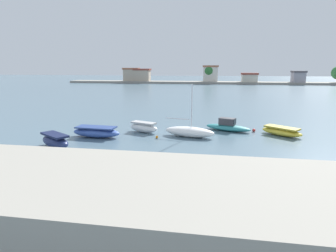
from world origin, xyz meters
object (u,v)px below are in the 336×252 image
Objects in this scene: mooring_buoy_0 at (157,137)px; mooring_buoy_1 at (254,130)px; moored_boat_4 at (228,126)px; moored_boat_5 at (282,131)px; moored_boat_0 at (55,141)px; moored_boat_1 at (96,132)px; moored_boat_2 at (144,127)px; moored_boat_3 at (189,132)px.

mooring_buoy_1 is (10.05, 4.63, 0.04)m from mooring_buoy_0.
moored_boat_4 reaches higher than mooring_buoy_0.
moored_boat_5 is at bearing 14.79° from mooring_buoy_0.
moored_boat_5 reaches higher than mooring_buoy_0.
moored_boat_0 is at bearing -127.71° from moored_boat_4.
moored_boat_2 reaches higher than moored_boat_1.
moored_boat_0 is 22.50m from moored_boat_5.
moored_boat_0 is at bearing -110.37° from moored_boat_2.
moored_boat_0 is 0.75× the size of moored_boat_4.
moored_boat_1 is 9.59m from moored_boat_3.
mooring_buoy_1 is (6.87, 3.39, -0.36)m from moored_boat_3.
moored_boat_1 is 14.43m from moored_boat_4.
moored_boat_3 is at bearing 8.36° from moored_boat_2.
mooring_buoy_1 is (2.84, -0.08, -0.31)m from moored_boat_4.
moored_boat_2 is at bearing -137.92° from moored_boat_5.
moored_boat_4 is 15.19× the size of mooring_buoy_1.
moored_boat_4 is at bearing 64.43° from moored_boat_0.
moored_boat_2 is (6.34, 7.12, -0.05)m from moored_boat_0.
mooring_buoy_0 is (-7.21, -4.72, -0.35)m from moored_boat_4.
moored_boat_4 is (13.47, 5.17, -0.04)m from moored_boat_1.
moored_boat_1 is 0.94× the size of moored_boat_3.
moored_boat_3 is 3.43m from mooring_buoy_0.
moored_boat_3 is 7.67m from mooring_buoy_1.
mooring_buoy_0 is at bearing -125.73° from moored_boat_4.
moored_boat_1 is 1.40× the size of moored_boat_2.
moored_boat_5 is (21.01, 8.05, -0.16)m from moored_boat_0.
moored_boat_5 is (9.51, 2.11, -0.09)m from moored_boat_3.
moored_boat_0 reaches higher than moored_boat_2.
moored_boat_0 is 1.09× the size of moored_boat_2.
moored_boat_4 is 1.24× the size of moored_boat_5.
moored_boat_1 is 0.96× the size of moored_boat_4.
moored_boat_4 is at bearing 35.33° from moored_boat_2.
moored_boat_5 is 13.13m from mooring_buoy_0.
moored_boat_1 is at bearing 97.40° from moored_boat_0.
mooring_buoy_1 is at bearing -167.39° from moored_boat_5.
moored_boat_4 is 2.86m from mooring_buoy_1.
moored_boat_2 is (4.29, 2.87, 0.03)m from moored_boat_1.
moored_boat_0 reaches higher than moored_boat_1.
mooring_buoy_1 is (12.03, 2.21, -0.37)m from moored_boat_2.
moored_boat_5 is 15.35× the size of mooring_buoy_0.
moored_boat_1 is 1.19× the size of moored_boat_5.
moored_boat_1 is at bearing -157.01° from moored_boat_3.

